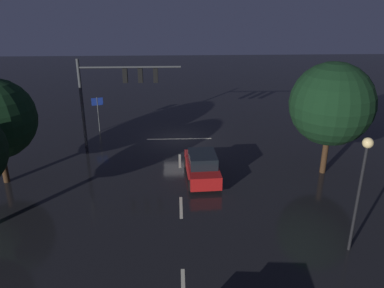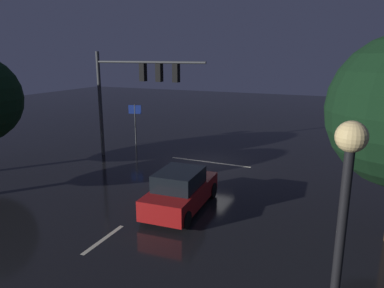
# 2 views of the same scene
# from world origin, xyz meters

# --- Properties ---
(ground_plane) EXTENTS (80.00, 80.00, 0.00)m
(ground_plane) POSITION_xyz_m (0.00, 0.00, 0.00)
(ground_plane) COLOR black
(traffic_signal_assembly) EXTENTS (7.14, 0.47, 6.41)m
(traffic_signal_assembly) POSITION_xyz_m (4.27, 1.07, 4.60)
(traffic_signal_assembly) COLOR #383A3D
(traffic_signal_assembly) RESTS_ON ground_plane
(lane_dash_far) EXTENTS (0.16, 2.20, 0.01)m
(lane_dash_far) POSITION_xyz_m (0.00, 4.00, 0.00)
(lane_dash_far) COLOR beige
(lane_dash_far) RESTS_ON ground_plane
(lane_dash_mid) EXTENTS (0.16, 2.20, 0.01)m
(lane_dash_mid) POSITION_xyz_m (0.00, 10.00, 0.00)
(lane_dash_mid) COLOR beige
(lane_dash_mid) RESTS_ON ground_plane
(lane_dash_near) EXTENTS (0.16, 2.20, 0.01)m
(lane_dash_near) POSITION_xyz_m (0.00, 16.00, 0.00)
(lane_dash_near) COLOR beige
(lane_dash_near) RESTS_ON ground_plane
(stop_bar) EXTENTS (5.00, 0.16, 0.01)m
(stop_bar) POSITION_xyz_m (0.00, -0.12, 0.00)
(stop_bar) COLOR beige
(stop_bar) RESTS_ON ground_plane
(car_approaching) EXTENTS (2.11, 4.45, 1.70)m
(car_approaching) POSITION_xyz_m (-1.34, 6.60, 0.80)
(car_approaching) COLOR maroon
(car_approaching) RESTS_ON ground_plane
(street_lamp_left_kerb) EXTENTS (0.44, 0.44, 5.36)m
(street_lamp_left_kerb) POSITION_xyz_m (-7.47, 13.87, 3.72)
(street_lamp_left_kerb) COLOR black
(street_lamp_left_kerb) RESTS_ON ground_plane
(route_sign) EXTENTS (0.88, 0.30, 2.84)m
(route_sign) POSITION_xyz_m (6.46, -2.14, 2.05)
(route_sign) COLOR #383A3D
(route_sign) RESTS_ON ground_plane
(tree_left_far) EXTENTS (4.99, 4.99, 6.99)m
(tree_left_far) POSITION_xyz_m (-9.03, 6.09, 4.48)
(tree_left_far) COLOR #382314
(tree_left_far) RESTS_ON ground_plane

